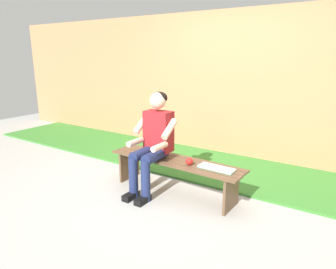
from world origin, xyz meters
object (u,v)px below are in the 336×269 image
bench_near (175,167)px  person_seated (153,139)px  book_open (217,168)px  apple (189,161)px

bench_near → person_seated: person_seated is taller
book_open → apple: bearing=10.7°
person_seated → apple: person_seated is taller
book_open → bench_near: bearing=1.0°
bench_near → person_seated: size_ratio=1.43×
apple → book_open: bearing=-171.8°
bench_near → apple: size_ratio=20.39×
book_open → person_seated: bearing=8.5°
person_seated → book_open: (-0.81, -0.08, -0.24)m
apple → person_seated: bearing=4.5°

